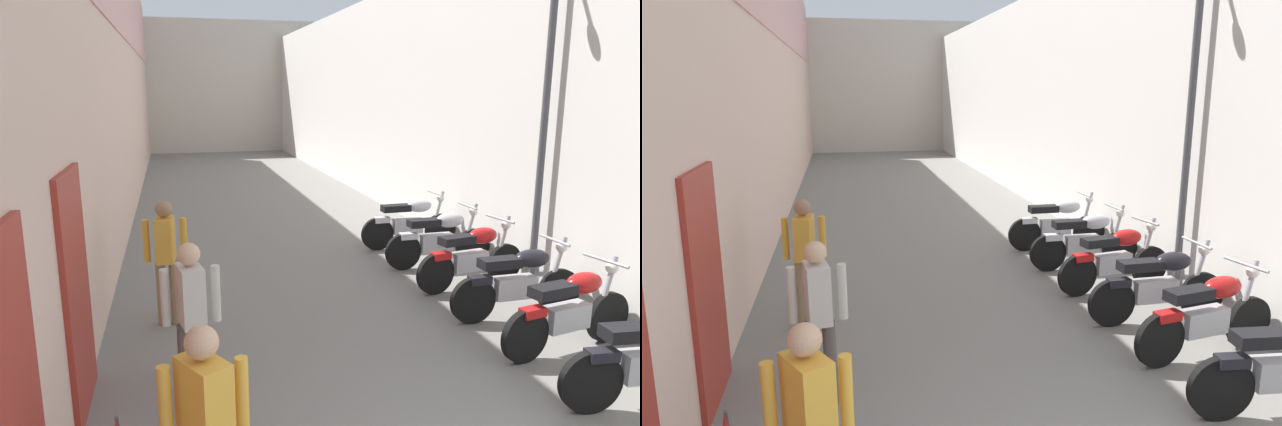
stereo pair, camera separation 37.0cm
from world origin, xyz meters
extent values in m
plane|color=slate|center=(0.00, 10.33, 0.00)|extent=(40.66, 40.66, 0.00)
cube|color=beige|center=(-3.21, 12.33, 3.55)|extent=(0.40, 24.66, 7.10)
cube|color=#9E2D23|center=(-2.99, 3.40, 1.10)|extent=(0.06, 1.10, 2.20)
cube|color=silver|center=(3.21, 12.33, 2.57)|extent=(0.40, 24.66, 5.15)
cube|color=beige|center=(0.00, 25.66, 2.94)|extent=(9.01, 2.00, 5.88)
cylinder|color=black|center=(1.43, 2.11, 0.30)|extent=(0.61, 0.14, 0.60)
cube|color=black|center=(1.78, 2.07, 0.76)|extent=(0.54, 0.28, 0.12)
cube|color=black|center=(1.51, 2.10, 0.56)|extent=(0.29, 0.17, 0.10)
cylinder|color=black|center=(2.67, 3.32, 0.30)|extent=(0.60, 0.18, 0.60)
cylinder|color=black|center=(1.44, 3.11, 0.30)|extent=(0.60, 0.18, 0.60)
cube|color=#9E9EA3|center=(2.01, 3.20, 0.42)|extent=(0.59, 0.29, 0.28)
ellipsoid|color=#AD1414|center=(2.23, 3.24, 0.78)|extent=(0.52, 0.34, 0.24)
cube|color=black|center=(1.78, 3.16, 0.76)|extent=(0.55, 0.31, 0.12)
cylinder|color=#9E9EA3|center=(2.60, 3.31, 0.65)|extent=(0.25, 0.10, 0.77)
cylinder|color=#9E9EA3|center=(2.53, 3.30, 1.00)|extent=(0.13, 0.58, 0.04)
sphere|color=silver|center=(2.65, 3.32, 0.90)|extent=(0.14, 0.14, 0.14)
cube|color=#AD1414|center=(1.52, 3.12, 0.56)|extent=(0.30, 0.19, 0.10)
cylinder|color=black|center=(2.68, 4.20, 0.30)|extent=(0.60, 0.09, 0.60)
cylinder|color=black|center=(1.43, 4.18, 0.30)|extent=(0.60, 0.09, 0.60)
cube|color=#9E9EA3|center=(2.01, 4.19, 0.42)|extent=(0.56, 0.21, 0.28)
ellipsoid|color=black|center=(2.24, 4.19, 0.78)|extent=(0.48, 0.26, 0.24)
cube|color=black|center=(1.78, 4.19, 0.76)|extent=(0.52, 0.23, 0.12)
cylinder|color=#9E9EA3|center=(2.61, 4.20, 0.65)|extent=(0.25, 0.06, 0.77)
cylinder|color=#9E9EA3|center=(2.54, 4.20, 1.00)|extent=(0.04, 0.58, 0.04)
sphere|color=silver|center=(2.66, 4.20, 0.90)|extent=(0.14, 0.14, 0.14)
cube|color=black|center=(1.51, 4.18, 0.56)|extent=(0.28, 0.14, 0.10)
cylinder|color=black|center=(2.67, 5.45, 0.30)|extent=(0.61, 0.18, 0.60)
cylinder|color=black|center=(1.44, 5.24, 0.30)|extent=(0.61, 0.18, 0.60)
cube|color=#9E9EA3|center=(2.01, 5.34, 0.42)|extent=(0.58, 0.29, 0.28)
ellipsoid|color=#AD1414|center=(2.23, 5.37, 0.78)|extent=(0.52, 0.33, 0.24)
cube|color=black|center=(1.78, 5.30, 0.76)|extent=(0.55, 0.30, 0.12)
cylinder|color=#9E9EA3|center=(2.60, 5.43, 0.65)|extent=(0.25, 0.10, 0.77)
cylinder|color=#9E9EA3|center=(2.53, 5.42, 1.00)|extent=(0.13, 0.58, 0.04)
sphere|color=silver|center=(2.65, 5.44, 0.90)|extent=(0.14, 0.14, 0.14)
cube|color=#AD1414|center=(1.52, 5.26, 0.56)|extent=(0.30, 0.18, 0.10)
cylinder|color=black|center=(2.68, 6.40, 0.30)|extent=(0.60, 0.08, 0.60)
cylinder|color=black|center=(1.43, 6.40, 0.30)|extent=(0.60, 0.08, 0.60)
cube|color=#9E9EA3|center=(2.01, 6.40, 0.42)|extent=(0.56, 0.20, 0.28)
ellipsoid|color=#B7B7BC|center=(2.24, 6.40, 0.78)|extent=(0.48, 0.26, 0.24)
cube|color=black|center=(1.78, 6.40, 0.76)|extent=(0.52, 0.22, 0.12)
cylinder|color=#9E9EA3|center=(2.61, 6.40, 0.65)|extent=(0.25, 0.06, 0.77)
cylinder|color=#9E9EA3|center=(2.54, 6.40, 1.00)|extent=(0.04, 0.58, 0.04)
sphere|color=silver|center=(2.66, 6.40, 0.90)|extent=(0.14, 0.14, 0.14)
cube|color=#B7B7BC|center=(1.51, 6.40, 0.56)|extent=(0.28, 0.14, 0.10)
cylinder|color=black|center=(2.68, 7.59, 0.30)|extent=(0.60, 0.09, 0.60)
cylinder|color=black|center=(1.43, 7.58, 0.30)|extent=(0.60, 0.09, 0.60)
cube|color=#9E9EA3|center=(2.01, 7.59, 0.42)|extent=(0.56, 0.20, 0.28)
ellipsoid|color=#B7B7BC|center=(2.24, 7.59, 0.78)|extent=(0.48, 0.26, 0.24)
cube|color=black|center=(1.78, 7.59, 0.76)|extent=(0.52, 0.22, 0.12)
cylinder|color=#9E9EA3|center=(2.61, 7.59, 0.65)|extent=(0.25, 0.06, 0.77)
cylinder|color=#9E9EA3|center=(2.54, 7.59, 1.00)|extent=(0.04, 0.58, 0.04)
sphere|color=silver|center=(2.66, 7.59, 0.90)|extent=(0.14, 0.14, 0.14)
cube|color=#B7B7BC|center=(1.51, 7.58, 0.56)|extent=(0.28, 0.14, 0.10)
cube|color=gold|center=(-1.99, 1.29, 1.09)|extent=(0.34, 0.39, 0.54)
sphere|color=tan|center=(-1.99, 1.29, 1.47)|extent=(0.20, 0.20, 0.20)
cylinder|color=gold|center=(-2.21, 1.29, 1.09)|extent=(0.08, 0.08, 0.52)
cylinder|color=gold|center=(-1.77, 1.29, 1.09)|extent=(0.08, 0.08, 0.52)
cylinder|color=#564C47|center=(-2.08, 3.11, 0.41)|extent=(0.12, 0.12, 0.82)
cylinder|color=#564C47|center=(-1.92, 3.11, 0.41)|extent=(0.12, 0.12, 0.82)
cube|color=beige|center=(-2.00, 3.11, 1.09)|extent=(0.26, 0.37, 0.54)
sphere|color=#DBB28E|center=(-2.00, 3.11, 1.47)|extent=(0.20, 0.20, 0.20)
cylinder|color=beige|center=(-2.22, 3.11, 1.09)|extent=(0.08, 0.08, 0.52)
cylinder|color=beige|center=(-1.78, 3.11, 1.09)|extent=(0.08, 0.08, 0.52)
cylinder|color=#8C7251|center=(-2.31, 5.12, 0.41)|extent=(0.12, 0.12, 0.82)
cylinder|color=#8C7251|center=(-2.15, 5.12, 0.41)|extent=(0.12, 0.12, 0.82)
cube|color=gold|center=(-2.23, 5.12, 1.09)|extent=(0.24, 0.36, 0.54)
sphere|color=#997051|center=(-2.23, 5.12, 1.47)|extent=(0.20, 0.20, 0.20)
cylinder|color=gold|center=(-2.45, 5.12, 1.09)|extent=(0.08, 0.08, 0.52)
cylinder|color=gold|center=(-2.01, 5.12, 1.09)|extent=(0.08, 0.08, 0.52)
cylinder|color=#47474C|center=(2.86, 5.03, 2.38)|extent=(0.10, 0.10, 4.75)
camera|label=1|loc=(-2.09, -1.76, 2.88)|focal=31.79mm
camera|label=2|loc=(-1.73, -1.84, 2.88)|focal=31.79mm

